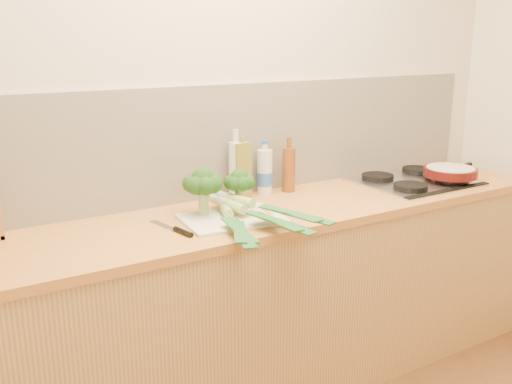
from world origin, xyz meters
TOP-DOWN VIEW (x-y plane):
  - room_shell at (0.00, 1.49)m, footprint 3.50×3.50m
  - counter at (0.00, 1.20)m, footprint 3.20×0.62m
  - gas_hob at (1.02, 1.20)m, footprint 0.58×0.50m
  - chopping_board at (-0.12, 1.14)m, footprint 0.44×0.34m
  - broccoli_left at (-0.20, 1.24)m, footprint 0.17×0.17m
  - broccoli_right at (-0.03, 1.23)m, footprint 0.14×0.14m
  - leek_front at (-0.15, 1.11)m, footprint 0.25×0.65m
  - leek_mid at (-0.09, 1.07)m, footprint 0.16×0.63m
  - leek_back at (-0.04, 1.09)m, footprint 0.24×0.64m
  - chefs_knife at (-0.38, 1.12)m, footprint 0.08×0.28m
  - skillet at (1.18, 1.10)m, footprint 0.40×0.28m
  - oil_tin at (0.08, 1.40)m, footprint 0.08×0.05m
  - glass_bottle at (0.06, 1.42)m, footprint 0.07×0.07m
  - amber_bottle at (0.35, 1.40)m, footprint 0.06×0.06m
  - water_bottle at (0.22, 1.42)m, footprint 0.08×0.08m

SIDE VIEW (x-z plane):
  - counter at x=0.00m, z-range 0.00..0.90m
  - chopping_board at x=-0.12m, z-range 0.90..0.91m
  - chefs_knife at x=-0.38m, z-range 0.90..0.92m
  - gas_hob at x=1.02m, z-range 0.89..0.93m
  - leek_front at x=-0.15m, z-range 0.91..0.96m
  - leek_mid at x=-0.09m, z-range 0.93..0.97m
  - skillet at x=1.18m, z-range 0.94..0.99m
  - leek_back at x=-0.04m, z-range 0.95..0.99m
  - water_bottle at x=0.22m, z-range 0.88..1.13m
  - amber_bottle at x=0.35m, z-range 0.88..1.15m
  - broccoli_right at x=-0.03m, z-range 0.94..1.13m
  - oil_tin at x=0.08m, z-range 0.89..1.19m
  - glass_bottle at x=0.06m, z-range 0.88..1.21m
  - broccoli_left at x=-0.20m, z-range 0.95..1.16m
  - room_shell at x=0.00m, z-range -0.58..2.92m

